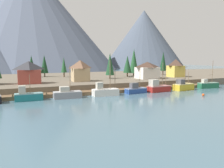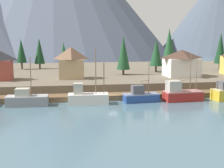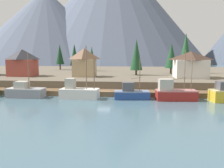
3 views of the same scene
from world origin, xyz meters
TOP-DOWN VIEW (x-y plane):
  - ground_plane at (0.00, 20.00)m, footprint 400.00×400.00m
  - dock at (0.00, 1.99)m, footprint 80.00×4.00m
  - shoreline_bank at (0.00, 32.00)m, footprint 400.00×56.00m
  - mountain_east_peak at (100.34, 149.96)m, footprint 85.47×85.47m
  - fishing_boat_grey at (-15.02, -1.68)m, footprint 7.20×3.09m
  - fishing_boat_white at (-4.55, -1.86)m, footprint 7.26×3.43m
  - fishing_boat_blue at (5.31, -1.62)m, footprint 6.63×2.97m
  - fishing_boat_red at (13.00, -1.86)m, footprint 7.29×3.37m
  - house_tan at (-6.80, 14.42)m, footprint 5.77×4.44m
  - house_white at (19.36, 14.38)m, footprint 7.85×6.90m
  - conifer_near_left at (36.11, 27.35)m, footprint 3.30×3.30m
  - conifer_near_right at (-8.34, 33.47)m, footprint 2.31×2.31m
  - conifer_mid_left at (20.65, 27.14)m, footprint 3.99×3.99m
  - conifer_mid_right at (-20.50, 37.59)m, footprint 2.89×2.89m
  - conifer_back_left at (-15.40, 38.20)m, footprint 3.09×3.09m
  - conifer_far_left at (16.21, 24.62)m, footprint 3.47×3.47m
  - conifer_far_right at (6.28, 19.84)m, footprint 3.29×3.29m

SIDE VIEW (x-z plane):
  - ground_plane at x=0.00m, z-range -1.00..0.00m
  - dock at x=0.00m, z-range -0.30..1.30m
  - fishing_boat_blue at x=5.31m, z-range -2.67..4.83m
  - fishing_boat_grey at x=-15.02m, z-range -3.10..5.36m
  - fishing_boat_white at x=-4.55m, z-range -3.69..6.08m
  - shoreline_bank at x=0.00m, z-range 0.00..2.50m
  - fishing_boat_red at x=13.00m, z-range -3.12..5.83m
  - house_white at x=19.36m, z-range 2.57..8.93m
  - house_tan at x=-6.80m, z-range 2.58..9.71m
  - conifer_near_right at x=-8.34m, z-range 3.39..11.45m
  - conifer_far_left at x=16.21m, z-range 3.32..12.03m
  - conifer_back_left at x=-15.40m, z-range 3.25..12.34m
  - conifer_mid_right at x=-20.50m, z-range 3.45..12.35m
  - conifer_far_right at x=6.28m, z-range 3.16..12.82m
  - conifer_near_left at x=36.11m, z-range 3.41..14.01m
  - conifer_mid_left at x=20.65m, z-range 3.15..14.89m
  - mountain_east_peak at x=100.34m, z-range 0.00..58.92m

